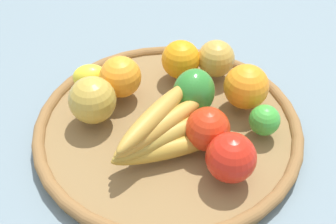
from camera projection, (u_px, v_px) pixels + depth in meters
The scene contains 13 objects.
ground_plane at pixel (168, 133), 0.76m from camera, with size 2.40×2.40×0.00m, color slate.
basket at pixel (168, 127), 0.75m from camera, with size 0.45×0.45×0.03m.
apple_0 at pixel (231, 158), 0.63m from camera, with size 0.07×0.07×0.07m, color red.
lemon_0 at pixel (90, 77), 0.79m from camera, with size 0.06×0.05×0.05m, color yellow.
bell_pepper at pixel (194, 92), 0.73m from camera, with size 0.07×0.07×0.08m, color #2E812E.
apple_1 at pixel (92, 100), 0.72m from camera, with size 0.08×0.08×0.08m, color gold.
apple_2 at pixel (208, 129), 0.67m from camera, with size 0.07×0.07×0.07m, color red.
orange_0 at pixel (246, 87), 0.74m from camera, with size 0.08×0.08×0.08m, color orange.
orange_2 at pixel (120, 77), 0.76m from camera, with size 0.07×0.07×0.07m, color orange.
banana_bunch at pixel (163, 132), 0.67m from camera, with size 0.19×0.15×0.07m.
apple_3 at pixel (216, 59), 0.81m from camera, with size 0.07×0.07×0.07m, color #B9943C.
orange_1 at pixel (181, 59), 0.80m from camera, with size 0.07×0.07×0.07m, color orange.
lime_0 at pixel (264, 120), 0.70m from camera, with size 0.05×0.05×0.05m, color green.
Camera 1 is at (-0.12, -0.52, 0.54)m, focal length 46.75 mm.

